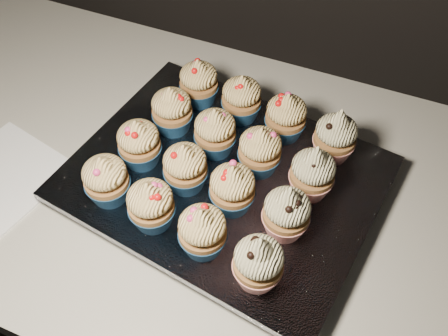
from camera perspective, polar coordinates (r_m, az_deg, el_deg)
name	(u,v)px	position (r m, az deg, el deg)	size (l,w,h in m)	color
worktop	(372,237)	(0.76, 16.57, -7.61)	(2.44, 0.64, 0.04)	silver
napkin	(3,177)	(0.84, -23.96, -0.93)	(0.17, 0.17, 0.00)	white
baking_tray	(224,184)	(0.75, 0.00, -1.86)	(0.40, 0.30, 0.02)	black
foil_lining	(224,177)	(0.73, 0.00, -1.07)	(0.43, 0.34, 0.01)	silver
cupcake_0	(106,179)	(0.69, -13.33, -1.26)	(0.06, 0.06, 0.08)	navy
cupcake_1	(151,205)	(0.66, -8.36, -4.16)	(0.06, 0.06, 0.08)	navy
cupcake_2	(202,231)	(0.63, -2.48, -7.20)	(0.06, 0.06, 0.08)	navy
cupcake_3	(258,262)	(0.61, 3.95, -10.66)	(0.06, 0.06, 0.10)	red
cupcake_4	(139,143)	(0.73, -9.67, 2.81)	(0.06, 0.06, 0.08)	navy
cupcake_5	(185,167)	(0.69, -4.45, 0.09)	(0.06, 0.06, 0.08)	navy
cupcake_6	(232,188)	(0.67, 0.96, -2.33)	(0.06, 0.06, 0.08)	navy
cupcake_7	(287,212)	(0.65, 7.16, -5.03)	(0.06, 0.06, 0.10)	red
cupcake_8	(172,110)	(0.77, -5.96, 6.58)	(0.06, 0.06, 0.08)	navy
cupcake_9	(215,132)	(0.73, -1.03, 4.14)	(0.06, 0.06, 0.08)	navy
cupcake_10	(260,151)	(0.71, 4.12, 2.00)	(0.06, 0.06, 0.08)	navy
cupcake_11	(312,172)	(0.69, 10.08, -0.51)	(0.06, 0.06, 0.10)	red
cupcake_12	(199,83)	(0.81, -2.90, 9.72)	(0.06, 0.06, 0.08)	navy
cupcake_13	(241,99)	(0.78, 2.01, 7.94)	(0.06, 0.06, 0.08)	navy
cupcake_14	(286,117)	(0.76, 7.08, 5.83)	(0.06, 0.06, 0.08)	navy
cupcake_15	(335,136)	(0.74, 12.61, 3.59)	(0.06, 0.06, 0.10)	red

